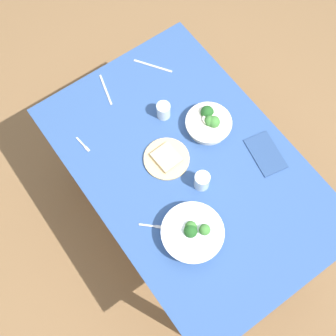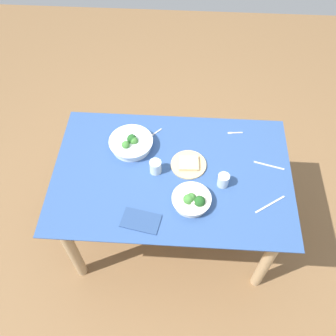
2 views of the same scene
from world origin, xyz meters
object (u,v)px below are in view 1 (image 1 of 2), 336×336
object	(u,v)px
broccoli_bowl_near	(209,123)
water_glass_center	(202,181)
table_knife_left	(106,90)
napkin_folded_upper	(266,154)
fork_by_far_bowl	(83,145)
broccoli_bowl_far	(193,233)
fork_by_near_bowl	(151,226)
bread_side_plate	(167,158)
water_glass_side	(163,111)
table_knife_right	(153,66)

from	to	relation	value
broccoli_bowl_near	water_glass_center	size ratio (longest dim) A/B	2.53
table_knife_left	napkin_folded_upper	bearing A→B (deg)	44.50
fork_by_far_bowl	table_knife_left	xyz separation A→B (m)	(0.20, -0.25, -0.00)
broccoli_bowl_far	napkin_folded_upper	size ratio (longest dim) A/B	1.31
fork_by_far_bowl	fork_by_near_bowl	size ratio (longest dim) A/B	1.20
bread_side_plate	water_glass_center	world-z (taller)	water_glass_center
broccoli_bowl_far	water_glass_center	bearing A→B (deg)	-46.71
fork_by_near_bowl	water_glass_center	bearing A→B (deg)	48.77
water_glass_side	fork_by_near_bowl	bearing A→B (deg)	139.09
water_glass_center	water_glass_side	distance (m)	0.40
table_knife_left	table_knife_right	xyz separation A→B (m)	(-0.02, -0.27, 0.00)
water_glass_center	table_knife_left	xyz separation A→B (m)	(0.68, 0.08, -0.04)
water_glass_center	napkin_folded_upper	distance (m)	0.34
bread_side_plate	fork_by_far_bowl	xyz separation A→B (m)	(0.29, 0.28, -0.01)
broccoli_bowl_far	bread_side_plate	size ratio (longest dim) A/B	1.27
fork_by_far_bowl	broccoli_bowl_near	bearing A→B (deg)	57.41
table_knife_left	table_knife_right	distance (m)	0.27
napkin_folded_upper	broccoli_bowl_far	bearing A→B (deg)	102.33
water_glass_side	fork_by_far_bowl	distance (m)	0.41
water_glass_side	fork_by_near_bowl	xyz separation A→B (m)	(-0.42, 0.37, -0.04)
bread_side_plate	table_knife_right	bearing A→B (deg)	-28.01
fork_by_near_bowl	napkin_folded_upper	world-z (taller)	napkin_folded_upper
broccoli_bowl_near	napkin_folded_upper	xyz separation A→B (m)	(-0.27, -0.13, -0.03)
fork_by_far_bowl	table_knife_right	xyz separation A→B (m)	(0.18, -0.52, -0.00)
fork_by_near_bowl	table_knife_right	world-z (taller)	same
broccoli_bowl_far	water_glass_side	world-z (taller)	broccoli_bowl_far
fork_by_near_bowl	fork_by_far_bowl	bearing A→B (deg)	137.20
bread_side_plate	fork_by_far_bowl	bearing A→B (deg)	43.77
broccoli_bowl_near	table_knife_right	bearing A→B (deg)	2.40
broccoli_bowl_near	table_knife_left	size ratio (longest dim) A/B	1.20
bread_side_plate	water_glass_center	distance (m)	0.20
table_knife_right	fork_by_far_bowl	bearing A→B (deg)	74.37
water_glass_center	water_glass_side	world-z (taller)	water_glass_center
water_glass_side	napkin_folded_upper	xyz separation A→B (m)	(-0.45, -0.27, -0.04)
water_glass_side	fork_by_far_bowl	size ratio (longest dim) A/B	0.86
water_glass_center	water_glass_side	xyz separation A→B (m)	(0.40, -0.07, -0.00)
fork_by_near_bowl	napkin_folded_upper	distance (m)	0.64
water_glass_side	broccoli_bowl_near	bearing A→B (deg)	-141.64
fork_by_near_bowl	table_knife_right	xyz separation A→B (m)	(0.69, -0.49, -0.00)
water_glass_side	water_glass_center	bearing A→B (deg)	169.92
water_glass_side	fork_by_far_bowl	xyz separation A→B (m)	(0.09, 0.40, -0.04)
broccoli_bowl_far	table_knife_left	size ratio (longest dim) A/B	1.48
water_glass_side	table_knife_right	xyz separation A→B (m)	(0.26, -0.12, -0.04)
water_glass_center	table_knife_right	distance (m)	0.69
broccoli_bowl_near	water_glass_center	xyz separation A→B (m)	(-0.22, 0.21, 0.01)
water_glass_center	fork_by_far_bowl	distance (m)	0.59
fork_by_near_bowl	table_knife_right	bearing A→B (deg)	97.88
broccoli_bowl_far	water_glass_side	bearing A→B (deg)	-23.71
napkin_folded_upper	fork_by_far_bowl	bearing A→B (deg)	51.30
fork_by_far_bowl	broccoli_bowl_far	bearing A→B (deg)	6.84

